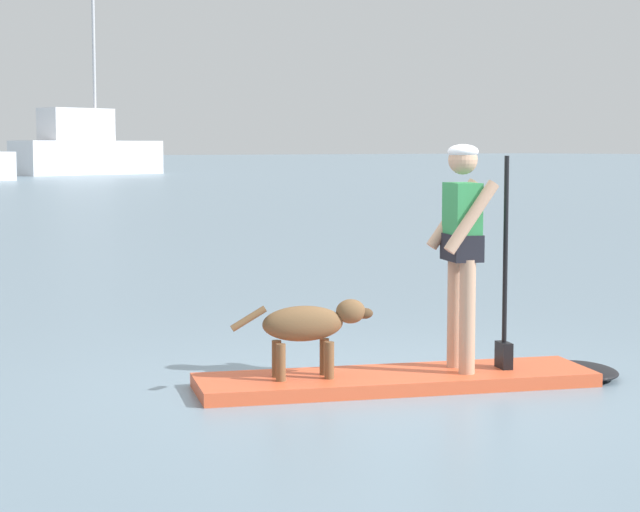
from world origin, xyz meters
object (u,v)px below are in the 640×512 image
dog (309,326)px  moored_boat_starboard (85,149)px  person_paddler (464,240)px  paddleboard (425,378)px

dog → moored_boat_starboard: 65.56m
person_paddler → moored_boat_starboard: moored_boat_starboard is taller
paddleboard → dog: bearing=159.1°
dog → paddleboard: bearing=-20.9°
person_paddler → paddleboard: bearing=159.1°
moored_boat_starboard → person_paddler: bearing=-110.5°
person_paddler → dog: size_ratio=1.67×
paddleboard → person_paddler: size_ratio=1.95×
dog → person_paddler: bearing=-20.9°
person_paddler → moored_boat_starboard: size_ratio=0.13×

